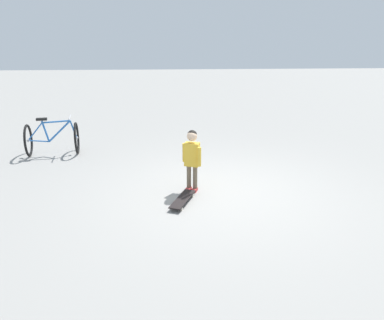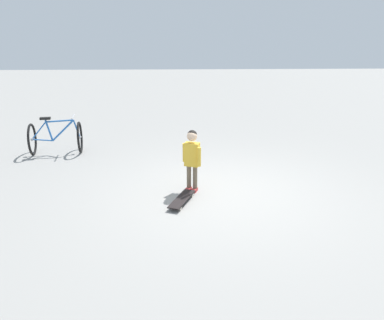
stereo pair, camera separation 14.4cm
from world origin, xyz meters
TOP-DOWN VIEW (x-y plane):
  - ground_plane at (0.00, 0.00)m, footprint 50.00×50.00m
  - child_person at (-0.54, 0.14)m, footprint 0.30×0.32m
  - skateboard at (-0.72, -0.35)m, footprint 0.46×0.77m
  - bicycle_near at (-3.48, 2.39)m, footprint 1.16×0.85m

SIDE VIEW (x-z plane):
  - ground_plane at x=0.00m, z-range 0.00..0.00m
  - skateboard at x=-0.72m, z-range 0.02..0.10m
  - bicycle_near at x=-3.48m, z-range -0.04..0.80m
  - child_person at x=-0.54m, z-range 0.13..1.19m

